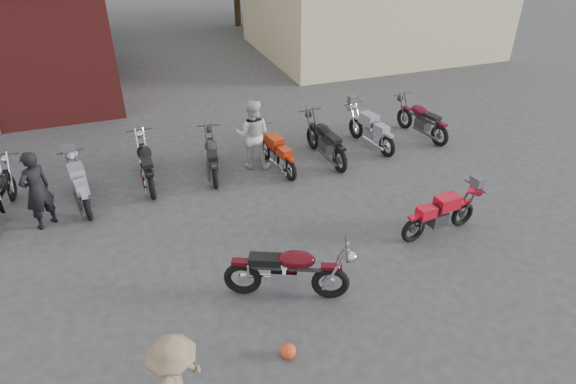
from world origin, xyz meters
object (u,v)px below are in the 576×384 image
object	(u,v)px
person_dark	(37,190)
row_bike_7	(422,118)
sportbike	(442,212)
row_bike_1	(80,183)
helmet	(288,351)
person_light	(253,135)
row_bike_5	(325,139)
row_bike_3	(212,154)
row_bike_4	(277,150)
row_bike_2	(146,162)
row_bike_6	(371,128)
vintage_motorcycle	(289,268)

from	to	relation	value
person_dark	row_bike_7	distance (m)	10.34
sportbike	row_bike_1	bearing A→B (deg)	145.81
helmet	person_light	world-z (taller)	person_light
helmet	row_bike_5	world-z (taller)	row_bike_5
row_bike_1	row_bike_5	xyz separation A→B (m)	(6.21, 0.16, 0.06)
sportbike	row_bike_3	xyz separation A→B (m)	(-3.93, 4.21, 0.03)
person_dark	row_bike_4	bearing A→B (deg)	148.67
row_bike_2	row_bike_5	xyz separation A→B (m)	(4.67, -0.32, 0.02)
row_bike_6	vintage_motorcycle	bearing A→B (deg)	129.62
person_dark	row_bike_2	size ratio (longest dim) A/B	0.86
person_dark	vintage_motorcycle	bearing A→B (deg)	98.55
vintage_motorcycle	row_bike_3	distance (m)	4.92
row_bike_3	vintage_motorcycle	bearing A→B (deg)	-168.61
person_dark	person_light	world-z (taller)	person_light
row_bike_6	row_bike_3	bearing A→B (deg)	81.35
row_bike_4	row_bike_6	bearing A→B (deg)	-91.96
row_bike_1	row_bike_6	size ratio (longest dim) A/B	0.97
helmet	person_light	distance (m)	6.41
row_bike_3	row_bike_4	bearing A→B (deg)	-92.42
row_bike_2	row_bike_3	distance (m)	1.63
helmet	row_bike_1	size ratio (longest dim) A/B	0.13
helmet	row_bike_6	xyz separation A→B (m)	(4.79, 6.25, 0.45)
row_bike_4	row_bike_5	size ratio (longest dim) A/B	0.87
person_dark	row_bike_2	xyz separation A→B (m)	(2.31, 1.12, -0.28)
vintage_motorcycle	row_bike_4	distance (m)	4.80
sportbike	vintage_motorcycle	bearing A→B (deg)	-175.01
vintage_motorcycle	row_bike_3	bearing A→B (deg)	117.39
helmet	row_bike_3	bearing A→B (deg)	88.12
person_light	row_bike_5	xyz separation A→B (m)	(1.94, -0.27, -0.30)
sportbike	row_bike_7	bearing A→B (deg)	55.33
row_bike_1	row_bike_4	distance (m)	4.79
row_bike_7	person_light	bearing A→B (deg)	81.63
person_light	row_bike_6	xyz separation A→B (m)	(3.48, 0.03, -0.35)
sportbike	row_bike_2	distance (m)	7.02
person_dark	sportbike	bearing A→B (deg)	119.20
person_light	row_bike_7	xyz separation A→B (m)	(5.23, 0.13, -0.33)
row_bike_3	row_bike_4	xyz separation A→B (m)	(1.63, -0.31, -0.02)
sportbike	row_bike_7	xyz separation A→B (m)	(2.41, 4.38, 0.06)
helmet	row_bike_4	distance (m)	6.17
person_dark	row_bike_4	distance (m)	5.62
person_dark	row_bike_1	distance (m)	1.06
sportbike	row_bike_6	xyz separation A→B (m)	(0.66, 4.28, 0.04)
person_dark	row_bike_5	distance (m)	7.03
helmet	person_dark	bearing A→B (deg)	125.91
sportbike	row_bike_3	distance (m)	5.76
helmet	row_bike_3	distance (m)	6.20
vintage_motorcycle	sportbike	distance (m)	3.72
vintage_motorcycle	row_bike_4	size ratio (longest dim) A/B	1.16
row_bike_5	row_bike_3	bearing A→B (deg)	81.70
helmet	row_bike_7	world-z (taller)	row_bike_7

